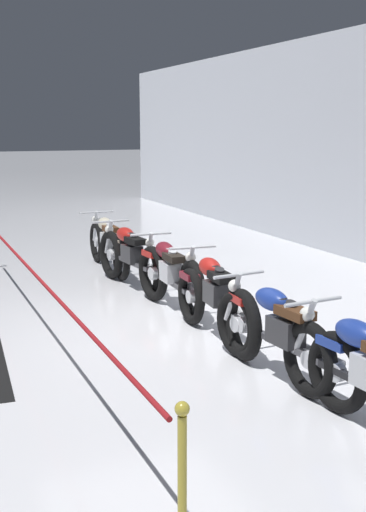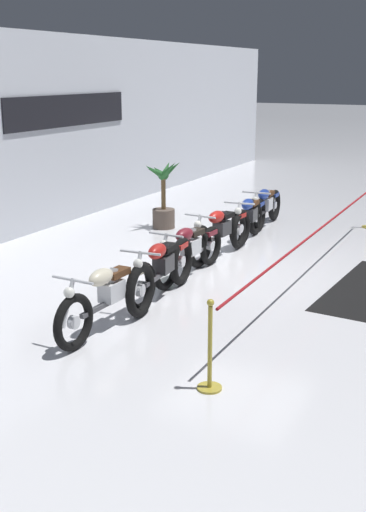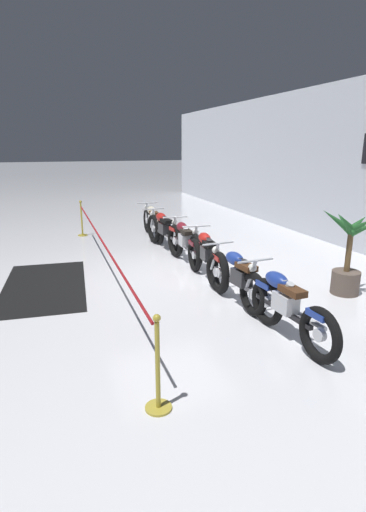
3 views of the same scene
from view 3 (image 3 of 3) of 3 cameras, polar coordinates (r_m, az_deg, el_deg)
ground_plane at (r=8.49m, az=-2.17°, el=-2.40°), size 120.00×120.00×0.00m
motorcycle_cream_0 at (r=11.61m, az=-4.33°, el=4.89°), size 2.31×0.62×0.95m
motorcycle_red_1 at (r=10.30m, az=-2.77°, el=3.59°), size 2.35×0.62×0.97m
motorcycle_maroon_2 at (r=9.22m, az=0.16°, el=2.05°), size 2.30×0.62×0.93m
motorcycle_red_3 at (r=7.99m, az=3.44°, el=-0.05°), size 2.38×0.62×0.96m
motorcycle_blue_4 at (r=6.71m, az=8.07°, el=-3.34°), size 2.29×0.62×0.94m
motorcycle_blue_5 at (r=5.79m, az=14.05°, el=-6.82°), size 2.25×0.62×0.94m
potted_palm_left_of_row at (r=7.71m, az=22.45°, el=-0.17°), size 1.00×0.91×1.61m
stanchion_far_left at (r=9.30m, az=-12.81°, el=3.39°), size 8.54×0.28×1.05m
stanchion_mid_left at (r=4.21m, az=-3.61°, el=-17.02°), size 0.28×0.28×1.05m
floor_banner at (r=8.17m, az=-19.17°, el=-3.99°), size 3.10×1.71×0.01m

